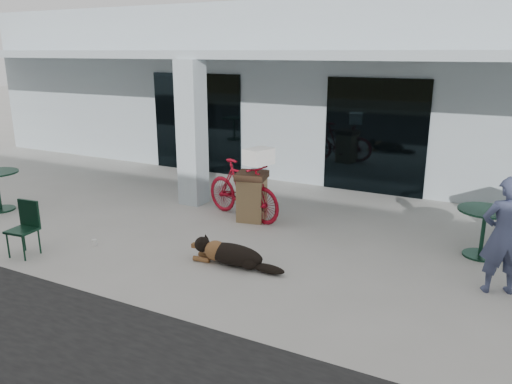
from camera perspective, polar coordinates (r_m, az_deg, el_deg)
The scene contains 15 objects.
ground at distance 8.70m, azimuth -7.46°, elevation -6.51°, with size 80.00×80.00×0.00m, color #BBB7B0.
building at distance 15.79m, azimuth 10.50°, elevation 11.81°, with size 22.00×7.00×4.50m, color silver.
storefront_glass_left at distance 14.10m, azimuth -6.79°, elevation 7.83°, with size 2.80×0.06×2.70m, color black.
storefront_glass_right at distance 12.04m, azimuth 13.43°, elevation 6.14°, with size 2.40×0.06×2.70m, color black.
column at distance 10.93m, azimuth -7.33°, elevation 6.62°, with size 0.50×0.50×3.12m, color silver.
overhang at distance 11.18m, azimuth 2.90°, elevation 15.42°, with size 22.00×2.80×0.18m, color silver.
bicycle at distance 10.04m, azimuth -1.55°, elevation 0.27°, with size 0.56×1.97×1.18m, color maroon.
laundry_basket at distance 9.56m, azimuth 0.31°, elevation 4.08°, with size 0.52×0.39×0.31m, color white.
dog at distance 7.95m, azimuth -2.67°, elevation -7.02°, with size 1.21×0.40×0.40m, color black, non-canonical shape.
cup_near_dog at distance 9.21m, azimuth -18.00°, elevation -5.52°, with size 0.09×0.09×0.11m, color white.
cafe_chair_near at distance 9.06m, azimuth -25.17°, elevation -3.91°, with size 0.41×0.45×0.92m, color #123524, non-canonical shape.
cafe_table_far at distance 9.01m, azimuth 24.50°, elevation -4.28°, with size 0.87×0.87×0.81m, color #123524, non-canonical shape.
person at distance 7.66m, azimuth 26.42°, elevation -4.50°, with size 0.61×0.40×1.68m, color #3D4567.
cup_on_table at distance 8.93m, azimuth 25.95°, elevation -1.52°, with size 0.08×0.08×0.11m, color white.
trash_receptacle at distance 9.93m, azimuth -0.48°, elevation -0.51°, with size 0.58×0.58×0.98m, color olive, non-canonical shape.
Camera 1 is at (4.69, -6.55, 3.28)m, focal length 35.00 mm.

